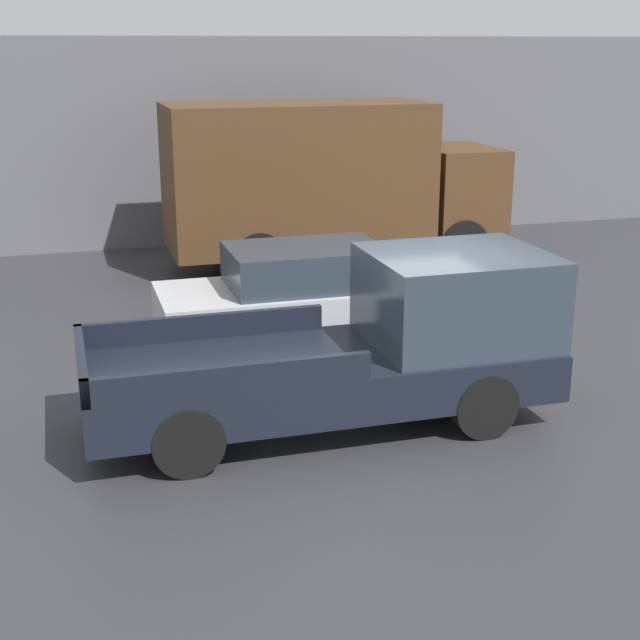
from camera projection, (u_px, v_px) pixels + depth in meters
ground_plane at (400, 406)px, 11.71m from camera, size 60.00×60.00×0.00m
building_wall at (237, 142)px, 20.72m from camera, size 28.00×0.15×4.72m
pickup_truck at (371, 345)px, 11.03m from camera, size 5.75×2.06×2.08m
car at (300, 293)px, 14.13m from camera, size 4.39×1.88×1.52m
delivery_truck at (324, 180)px, 18.47m from camera, size 7.02×2.38×3.42m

